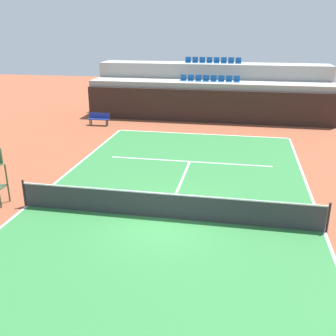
{
  "coord_description": "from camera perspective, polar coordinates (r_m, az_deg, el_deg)",
  "views": [
    {
      "loc": [
        2.45,
        -12.52,
        6.53
      ],
      "look_at": [
        -0.3,
        2.0,
        1.2
      ],
      "focal_mm": 42.15,
      "sensor_mm": 36.0,
      "label": 1
    }
  ],
  "objects": [
    {
      "name": "baseline_far",
      "position": [
        25.44,
        4.85,
        4.92
      ],
      "size": [
        11.0,
        0.1,
        0.0
      ],
      "primitive_type": "cube",
      "color": "white",
      "rests_on": "court_surface"
    },
    {
      "name": "seating_row_lower",
      "position": [
        29.65,
        6.05,
        12.6
      ],
      "size": [
        4.34,
        0.44,
        0.44
      ],
      "color": "#145193",
      "rests_on": "stands_tier_lower"
    },
    {
      "name": "sideline_left",
      "position": [
        16.17,
        -19.71,
        -5.18
      ],
      "size": [
        0.1,
        24.0,
        0.0
      ],
      "primitive_type": "cube",
      "color": "white",
      "rests_on": "court_surface"
    },
    {
      "name": "service_line_far",
      "position": [
        20.16,
        3.16,
        0.94
      ],
      "size": [
        8.26,
        0.1,
        0.0
      ],
      "primitive_type": "cube",
      "color": "white",
      "rests_on": "court_surface"
    },
    {
      "name": "player_bench",
      "position": [
        28.06,
        -9.97,
        7.14
      ],
      "size": [
        1.5,
        0.4,
        0.85
      ],
      "color": "navy",
      "rests_on": "ground_plane"
    },
    {
      "name": "centre_service_line",
      "position": [
        17.19,
        1.72,
        -2.46
      ],
      "size": [
        0.1,
        6.4,
        0.0
      ],
      "primitive_type": "cube",
      "color": "white",
      "rests_on": "court_surface"
    },
    {
      "name": "sideline_right",
      "position": [
        14.43,
        21.7,
        -8.56
      ],
      "size": [
        0.1,
        24.0,
        0.0
      ],
      "primitive_type": "cube",
      "color": "white",
      "rests_on": "court_surface"
    },
    {
      "name": "ground_plane",
      "position": [
        14.33,
        -0.32,
        -7.27
      ],
      "size": [
        80.0,
        80.0,
        0.0
      ],
      "primitive_type": "plane",
      "color": "brown"
    },
    {
      "name": "court_surface",
      "position": [
        14.33,
        -0.32,
        -7.26
      ],
      "size": [
        11.0,
        24.0,
        0.01
      ],
      "primitive_type": "cube",
      "color": "#2D7238",
      "rests_on": "ground_plane"
    },
    {
      "name": "seating_row_upper",
      "position": [
        31.91,
        6.51,
        15.08
      ],
      "size": [
        4.34,
        0.44,
        0.44
      ],
      "color": "#145193",
      "rests_on": "stands_tier_upper"
    },
    {
      "name": "stands_tier_lower",
      "position": [
        29.77,
        5.93,
        9.74
      ],
      "size": [
        17.66,
        2.4,
        2.73
      ],
      "primitive_type": "cube",
      "color": "#9E9E99",
      "rests_on": "ground_plane"
    },
    {
      "name": "back_wall",
      "position": [
        28.49,
        5.66,
        8.86
      ],
      "size": [
        17.66,
        0.3,
        2.31
      ],
      "primitive_type": "cube",
      "color": "black",
      "rests_on": "ground_plane"
    },
    {
      "name": "stands_tier_upper",
      "position": [
        32.05,
        6.35,
        11.43
      ],
      "size": [
        17.66,
        2.4,
        3.83
      ],
      "primitive_type": "cube",
      "color": "#9E9E99",
      "rests_on": "ground_plane"
    },
    {
      "name": "tennis_net",
      "position": [
        14.1,
        -0.32,
        -5.44
      ],
      "size": [
        11.08,
        0.08,
        1.07
      ],
      "color": "black",
      "rests_on": "court_surface"
    }
  ]
}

